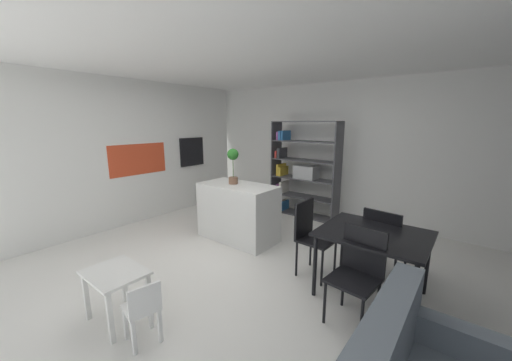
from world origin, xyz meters
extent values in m
plane|color=silver|center=(0.00, 0.00, 0.00)|extent=(8.68, 8.68, 0.00)
cube|color=white|center=(0.00, 0.00, 2.68)|extent=(6.32, 5.67, 0.06)
cube|color=white|center=(0.00, 2.81, 1.32)|extent=(6.32, 0.06, 2.65)
cube|color=white|center=(-2.79, 0.00, 1.32)|extent=(0.62, 5.11, 2.65)
cube|color=#CC4223|center=(-2.48, 0.17, 1.20)|extent=(0.01, 1.11, 0.57)
cube|color=black|center=(-2.46, 1.42, 1.24)|extent=(0.04, 0.61, 0.61)
cylinder|color=#B7BABC|center=(-2.50, 1.42, 1.50)|extent=(0.02, 0.49, 0.02)
cube|color=white|center=(-0.43, 0.67, 0.45)|extent=(1.26, 0.66, 0.91)
cylinder|color=brown|center=(-0.53, 0.68, 0.96)|extent=(0.15, 0.15, 0.11)
cylinder|color=#476633|center=(-0.53, 0.68, 1.17)|extent=(0.01, 0.01, 0.30)
sphere|color=#276E23|center=(-0.53, 0.68, 1.38)|extent=(0.18, 0.18, 0.18)
cube|color=#4C4C51|center=(-0.87, 2.40, 0.95)|extent=(0.02, 0.37, 1.90)
cube|color=#4C4C51|center=(0.50, 2.40, 0.95)|extent=(0.02, 0.37, 1.90)
cube|color=#4C4C51|center=(-0.18, 2.40, 1.89)|extent=(1.40, 0.37, 0.02)
cube|color=#4C4C51|center=(-0.18, 2.40, 0.01)|extent=(1.40, 0.37, 0.02)
cube|color=#4C4C51|center=(-0.18, 2.40, 0.39)|extent=(1.35, 0.37, 0.02)
cube|color=#4C4C51|center=(-0.18, 2.40, 0.77)|extent=(1.35, 0.37, 0.02)
cube|color=#4C4C51|center=(-0.18, 2.40, 1.14)|extent=(1.35, 0.37, 0.02)
cube|color=#4C4C51|center=(-0.18, 2.40, 1.51)|extent=(1.35, 0.37, 0.02)
cube|color=silver|center=(-0.69, 2.40, 0.12)|extent=(0.05, 0.31, 0.20)
cube|color=#2D6BAD|center=(-0.64, 2.40, 0.12)|extent=(0.04, 0.31, 0.19)
cube|color=#8E4793|center=(-0.74, 2.40, 0.50)|extent=(0.05, 0.31, 0.19)
cube|color=silver|center=(-0.66, 2.40, 0.53)|extent=(0.06, 0.31, 0.24)
cube|color=gold|center=(-0.74, 2.40, 0.90)|extent=(0.05, 0.31, 0.24)
cube|color=gold|center=(-0.69, 2.40, 0.87)|extent=(0.05, 0.31, 0.18)
cube|color=red|center=(-0.79, 2.40, 1.22)|extent=(0.04, 0.31, 0.15)
cube|color=#38383D|center=(-0.72, 2.40, 1.25)|extent=(0.06, 0.31, 0.21)
cube|color=#8E4793|center=(-0.76, 2.40, 1.61)|extent=(0.04, 0.31, 0.17)
cube|color=#2D6BAD|center=(-0.71, 2.40, 1.62)|extent=(0.05, 0.31, 0.19)
cube|color=#2D6BAD|center=(-0.64, 2.40, 1.62)|extent=(0.05, 0.31, 0.19)
cube|color=#B7BABC|center=(-0.14, 2.40, 0.91)|extent=(0.44, 0.32, 0.26)
cube|color=white|center=(-0.02, -1.51, 0.50)|extent=(0.57, 0.45, 0.03)
cube|color=white|center=(-0.27, -1.69, 0.24)|extent=(0.04, 0.04, 0.49)
cube|color=white|center=(0.22, -1.69, 0.24)|extent=(0.04, 0.04, 0.49)
cube|color=white|center=(-0.27, -1.32, 0.24)|extent=(0.04, 0.04, 0.49)
cube|color=white|center=(0.22, -1.32, 0.24)|extent=(0.04, 0.04, 0.49)
cube|color=white|center=(0.41, -1.51, 0.33)|extent=(0.32, 0.32, 0.02)
cube|color=white|center=(0.53, -1.53, 0.46)|extent=(0.08, 0.27, 0.25)
cube|color=white|center=(0.32, -1.38, 0.16)|extent=(0.03, 0.03, 0.32)
cube|color=white|center=(0.28, -1.59, 0.16)|extent=(0.03, 0.03, 0.32)
cube|color=white|center=(0.54, -1.42, 0.16)|extent=(0.03, 0.03, 0.32)
cube|color=white|center=(0.50, -1.64, 0.16)|extent=(0.03, 0.03, 0.32)
cube|color=black|center=(1.75, 0.42, 0.72)|extent=(1.08, 0.91, 0.03)
cylinder|color=black|center=(1.27, 0.03, 0.35)|extent=(0.04, 0.04, 0.70)
cylinder|color=black|center=(2.23, 0.03, 0.35)|extent=(0.04, 0.04, 0.70)
cylinder|color=black|center=(1.27, 0.82, 0.35)|extent=(0.04, 0.04, 0.70)
cylinder|color=black|center=(2.23, 0.82, 0.35)|extent=(0.04, 0.04, 0.70)
cube|color=black|center=(1.75, 1.00, 0.46)|extent=(0.49, 0.48, 0.03)
cube|color=black|center=(1.73, 0.80, 0.67)|extent=(0.44, 0.08, 0.39)
cylinder|color=black|center=(1.96, 1.16, 0.23)|extent=(0.03, 0.03, 0.45)
cylinder|color=black|center=(1.58, 1.20, 0.23)|extent=(0.03, 0.03, 0.45)
cylinder|color=black|center=(1.92, 0.79, 0.23)|extent=(0.03, 0.03, 0.45)
cylinder|color=black|center=(1.54, 0.84, 0.23)|extent=(0.03, 0.03, 0.45)
cube|color=black|center=(1.75, -0.15, 0.44)|extent=(0.46, 0.46, 0.03)
cube|color=black|center=(1.77, 0.05, 0.68)|extent=(0.42, 0.07, 0.45)
cylinder|color=black|center=(1.55, -0.32, 0.22)|extent=(0.03, 0.03, 0.43)
cylinder|color=black|center=(1.91, -0.35, 0.22)|extent=(0.03, 0.03, 0.43)
cylinder|color=black|center=(1.59, 0.05, 0.22)|extent=(0.03, 0.03, 0.43)
cylinder|color=black|center=(1.94, 0.01, 0.22)|extent=(0.03, 0.03, 0.43)
cube|color=black|center=(1.09, 0.42, 0.47)|extent=(0.42, 0.42, 0.03)
cube|color=black|center=(0.90, 0.43, 0.71)|extent=(0.04, 0.41, 0.45)
cylinder|color=black|center=(1.26, 0.24, 0.23)|extent=(0.03, 0.03, 0.45)
cylinder|color=black|center=(1.27, 0.59, 0.23)|extent=(0.03, 0.03, 0.45)
cylinder|color=black|center=(0.91, 0.26, 0.23)|extent=(0.03, 0.03, 0.45)
cylinder|color=black|center=(0.93, 0.60, 0.23)|extent=(0.03, 0.03, 0.45)
cube|color=slate|center=(2.62, -0.52, 0.51)|extent=(0.66, 0.14, 0.20)
camera|label=1|loc=(2.52, -2.58, 1.89)|focal=19.79mm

